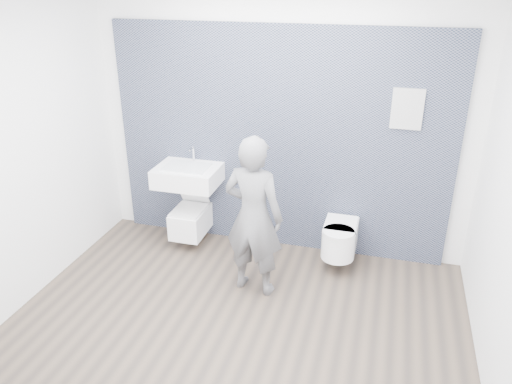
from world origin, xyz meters
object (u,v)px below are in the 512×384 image
(washbasin, at_px, (188,175))
(toilet_rounded, at_px, (339,239))
(toilet_square, at_px, (191,219))
(visitor, at_px, (254,217))

(washbasin, distance_m, toilet_rounded, 1.75)
(toilet_square, relative_size, toilet_rounded, 1.09)
(washbasin, distance_m, toilet_square, 0.54)
(washbasin, height_order, toilet_rounded, washbasin)
(toilet_square, bearing_deg, washbasin, -90.00)
(toilet_square, bearing_deg, visitor, -35.76)
(washbasin, relative_size, toilet_rounded, 1.17)
(washbasin, bearing_deg, toilet_rounded, -1.26)
(washbasin, bearing_deg, visitor, -35.44)
(toilet_square, xyz_separation_m, visitor, (0.93, -0.67, 0.49))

